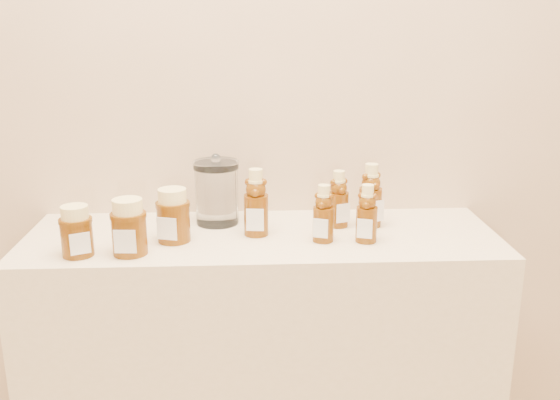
{
  "coord_description": "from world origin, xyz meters",
  "views": [
    {
      "loc": [
        -0.03,
        0.05,
        1.44
      ],
      "look_at": [
        0.04,
        1.52,
        1.0
      ],
      "focal_mm": 40.0,
      "sensor_mm": 36.0,
      "label": 1
    }
  ],
  "objects_px": {
    "display_table": "(263,388)",
    "bear_bottle_front_left": "(324,210)",
    "honey_jar_left": "(76,231)",
    "bear_bottle_back_left": "(256,198)",
    "glass_canister": "(217,190)"
  },
  "relations": [
    {
      "from": "display_table",
      "to": "bear_bottle_front_left",
      "type": "bearing_deg",
      "value": -19.71
    },
    {
      "from": "display_table",
      "to": "honey_jar_left",
      "type": "bearing_deg",
      "value": -164.22
    },
    {
      "from": "bear_bottle_back_left",
      "to": "glass_canister",
      "type": "distance_m",
      "value": 0.14
    },
    {
      "from": "bear_bottle_back_left",
      "to": "bear_bottle_front_left",
      "type": "bearing_deg",
      "value": -12.73
    },
    {
      "from": "display_table",
      "to": "bear_bottle_back_left",
      "type": "xyz_separation_m",
      "value": [
        -0.01,
        0.0,
        0.55
      ]
    },
    {
      "from": "display_table",
      "to": "glass_canister",
      "type": "distance_m",
      "value": 0.56
    },
    {
      "from": "honey_jar_left",
      "to": "bear_bottle_front_left",
      "type": "bearing_deg",
      "value": -17.92
    },
    {
      "from": "bear_bottle_back_left",
      "to": "bear_bottle_front_left",
      "type": "xyz_separation_m",
      "value": [
        0.16,
        -0.06,
        -0.02
      ]
    },
    {
      "from": "display_table",
      "to": "bear_bottle_front_left",
      "type": "relative_size",
      "value": 7.41
    },
    {
      "from": "bear_bottle_back_left",
      "to": "glass_canister",
      "type": "height_order",
      "value": "bear_bottle_back_left"
    },
    {
      "from": "display_table",
      "to": "glass_canister",
      "type": "height_order",
      "value": "glass_canister"
    },
    {
      "from": "glass_canister",
      "to": "bear_bottle_front_left",
      "type": "bearing_deg",
      "value": -29.85
    },
    {
      "from": "display_table",
      "to": "bear_bottle_back_left",
      "type": "height_order",
      "value": "bear_bottle_back_left"
    },
    {
      "from": "honey_jar_left",
      "to": "display_table",
      "type": "bearing_deg",
      "value": -8.81
    },
    {
      "from": "display_table",
      "to": "bear_bottle_back_left",
      "type": "relative_size",
      "value": 6.2
    }
  ]
}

